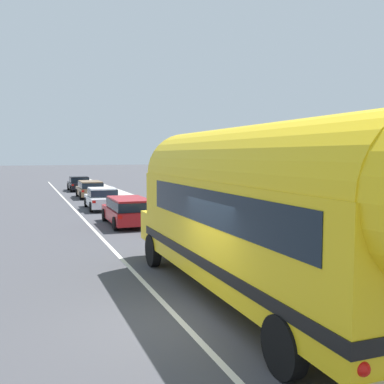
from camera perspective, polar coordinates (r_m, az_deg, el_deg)
ground_plane at (r=9.81m, az=-1.44°, el=-15.96°), size 300.00×300.00×0.00m
lane_markings at (r=21.49m, az=-7.52°, el=-4.60°), size 3.91×80.00×0.01m
sidewalk_slab at (r=20.48m, az=1.90°, el=-4.82°), size 1.86×90.00×0.15m
painted_bus at (r=10.01m, az=8.83°, el=-1.99°), size 2.61×12.10×4.12m
car_lead at (r=22.45m, az=-8.06°, el=-2.16°), size 1.99×4.61×1.37m
car_second at (r=29.46m, az=-11.25°, el=-0.70°), size 2.01×4.48×1.37m
car_third at (r=37.39m, az=-12.72°, el=0.49°), size 1.95×4.37×1.37m
car_fourth at (r=45.11m, az=-14.05°, el=1.08°), size 1.97×4.32×1.37m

